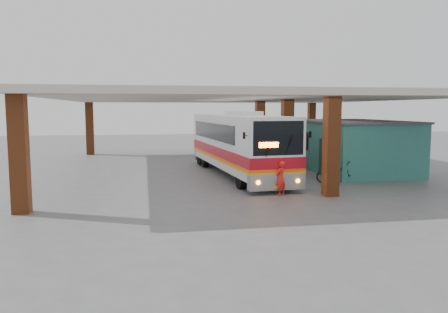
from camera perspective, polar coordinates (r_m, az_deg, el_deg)
ground at (r=21.74m, az=3.15°, el=-3.87°), size 90.00×90.00×0.00m
brick_columns at (r=26.65m, az=3.67°, el=2.71°), size 20.10×21.60×4.35m
canopy_roof at (r=27.87m, az=1.08°, el=7.66°), size 21.00×23.00×0.30m
shop_building at (r=27.87m, az=16.36°, el=1.37°), size 5.20×8.20×3.11m
coach_bus at (r=25.21m, az=1.79°, el=1.74°), size 3.66×12.82×3.69m
motorcycle at (r=23.29m, az=14.42°, el=-1.97°), size 2.16×0.79×1.13m
pedestrian at (r=19.47m, az=7.44°, el=-2.82°), size 0.66×0.64×1.53m
red_chair at (r=27.80m, az=9.61°, el=-0.89°), size 0.60×0.60×0.86m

